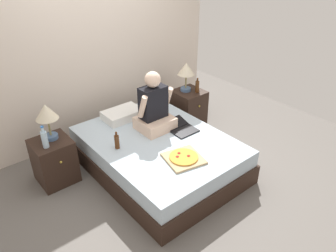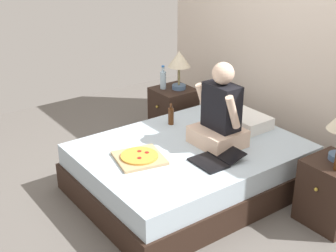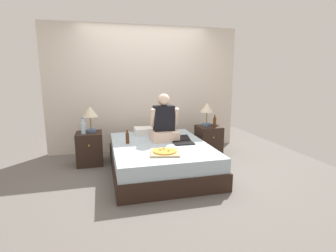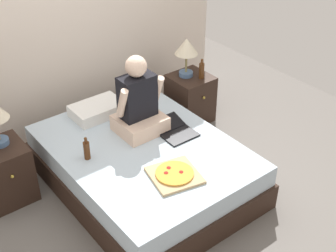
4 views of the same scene
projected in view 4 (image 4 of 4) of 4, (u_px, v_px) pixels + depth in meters
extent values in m
plane|color=#66605B|center=(145.00, 184.00, 4.60)|extent=(5.87, 5.87, 0.00)
cube|color=beige|center=(64.00, 22.00, 4.81)|extent=(3.87, 0.12, 2.50)
cube|color=black|center=(144.00, 174.00, 4.53)|extent=(1.53, 2.03, 0.26)
cube|color=silver|center=(144.00, 155.00, 4.40)|extent=(1.48, 1.97, 0.20)
cube|color=black|center=(4.00, 173.00, 4.29)|extent=(0.44, 0.44, 0.57)
sphere|color=gold|center=(12.00, 176.00, 4.07)|extent=(0.03, 0.03, 0.03)
cylinder|color=#4C6B93|center=(0.00, 142.00, 4.17)|extent=(0.16, 0.16, 0.05)
cube|color=black|center=(190.00, 98.00, 5.43)|extent=(0.44, 0.44, 0.57)
sphere|color=gold|center=(204.00, 98.00, 5.22)|extent=(0.03, 0.03, 0.03)
cylinder|color=#4C6B93|center=(186.00, 74.00, 5.28)|extent=(0.16, 0.16, 0.05)
cylinder|color=olive|center=(186.00, 63.00, 5.21)|extent=(0.02, 0.02, 0.22)
cone|color=beige|center=(187.00, 46.00, 5.10)|extent=(0.26, 0.26, 0.18)
cylinder|color=#512D14|center=(202.00, 71.00, 5.20)|extent=(0.06, 0.06, 0.18)
cylinder|color=#512D14|center=(202.00, 61.00, 5.13)|extent=(0.03, 0.03, 0.05)
cube|color=white|center=(98.00, 110.00, 4.77)|extent=(0.52, 0.34, 0.12)
cube|color=beige|center=(140.00, 124.00, 4.51)|extent=(0.44, 0.40, 0.16)
cube|color=black|center=(137.00, 96.00, 4.37)|extent=(0.34, 0.20, 0.42)
sphere|color=beige|center=(136.00, 66.00, 4.20)|extent=(0.20, 0.20, 0.20)
cylinder|color=beige|center=(122.00, 103.00, 4.22)|extent=(0.07, 0.18, 0.32)
cylinder|color=beige|center=(158.00, 90.00, 4.43)|extent=(0.07, 0.18, 0.32)
cube|color=black|center=(180.00, 136.00, 4.47)|extent=(0.32, 0.22, 0.02)
cube|color=black|center=(167.00, 123.00, 4.58)|extent=(0.32, 0.20, 0.06)
cube|color=tan|center=(175.00, 175.00, 3.96)|extent=(0.48, 0.48, 0.03)
cylinder|color=gold|center=(175.00, 173.00, 3.95)|extent=(0.33, 0.33, 0.02)
cylinder|color=maroon|center=(166.00, 173.00, 3.94)|extent=(0.04, 0.04, 0.00)
cylinder|color=maroon|center=(181.00, 172.00, 3.95)|extent=(0.04, 0.04, 0.00)
cylinder|color=maroon|center=(169.00, 168.00, 4.00)|extent=(0.04, 0.04, 0.00)
cylinder|color=#4C2811|center=(87.00, 150.00, 4.14)|extent=(0.06, 0.06, 0.17)
cylinder|color=#4C2811|center=(86.00, 140.00, 4.08)|extent=(0.03, 0.03, 0.05)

